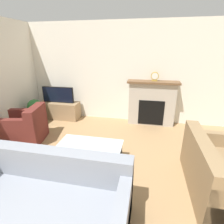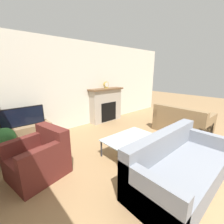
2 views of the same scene
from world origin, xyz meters
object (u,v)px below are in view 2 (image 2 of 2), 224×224
object	(u,v)px
couch_loveseat	(182,123)
potted_plant	(5,142)
couch_sectional	(178,168)
tv	(23,117)
armchair_by_window	(40,159)
coffee_table	(128,138)
mantel_clock	(106,85)

from	to	relation	value
couch_loveseat	potted_plant	distance (m)	4.48
couch_sectional	couch_loveseat	bearing A→B (deg)	22.97
tv	armchair_by_window	xyz separation A→B (m)	(-0.10, -1.44, -0.43)
armchair_by_window	potted_plant	bearing A→B (deg)	-170.92
couch_loveseat	coffee_table	distance (m)	2.08
couch_sectional	couch_loveseat	xyz separation A→B (m)	(2.18, 0.92, 0.00)
armchair_by_window	mantel_clock	distance (m)	3.39
armchair_by_window	mantel_clock	xyz separation A→B (m)	(2.82, 1.57, 1.03)
potted_plant	armchair_by_window	bearing A→B (deg)	-68.91
potted_plant	tv	bearing A→B (deg)	46.57
tv	couch_sectional	xyz separation A→B (m)	(1.49, -3.15, -0.44)
tv	couch_sectional	bearing A→B (deg)	-64.77
couch_loveseat	mantel_clock	size ratio (longest dim) A/B	6.36
tv	mantel_clock	size ratio (longest dim) A/B	4.09
couch_loveseat	mantel_clock	distance (m)	2.75
coffee_table	mantel_clock	distance (m)	2.56
couch_loveseat	potted_plant	world-z (taller)	couch_loveseat
couch_loveseat	couch_sectional	bearing A→B (deg)	112.97
tv	coffee_table	bearing A→B (deg)	-50.65
armchair_by_window	coffee_table	world-z (taller)	armchair_by_window
couch_sectional	couch_loveseat	world-z (taller)	same
couch_sectional	coffee_table	bearing A→B (deg)	84.41
tv	coffee_table	size ratio (longest dim) A/B	0.82
coffee_table	mantel_clock	size ratio (longest dim) A/B	4.98
mantel_clock	armchair_by_window	bearing A→B (deg)	-150.86
coffee_table	couch_loveseat	bearing A→B (deg)	-7.56
potted_plant	mantel_clock	bearing A→B (deg)	11.14
coffee_table	armchair_by_window	bearing A→B (deg)	163.00
tv	couch_loveseat	distance (m)	4.31
couch_loveseat	armchair_by_window	distance (m)	3.85
couch_loveseat	potted_plant	bearing A→B (deg)	67.17
couch_loveseat	potted_plant	size ratio (longest dim) A/B	2.13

